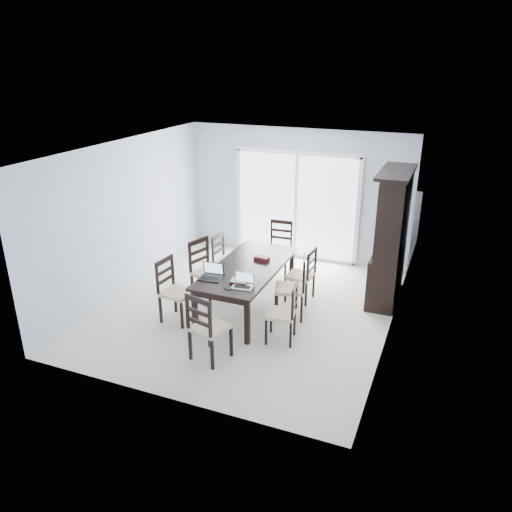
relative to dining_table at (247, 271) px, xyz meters
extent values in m
plane|color=beige|center=(0.00, 0.00, -0.67)|extent=(5.00, 5.00, 0.00)
plane|color=white|center=(0.00, 0.00, 1.93)|extent=(5.00, 5.00, 0.00)
cube|color=#ADBACF|center=(0.00, 2.50, 0.63)|extent=(4.50, 0.02, 2.60)
cube|color=#ADBACF|center=(-2.25, 0.00, 0.63)|extent=(0.02, 5.00, 2.60)
cube|color=#ADBACF|center=(2.25, 0.00, 0.63)|extent=(0.02, 5.00, 2.60)
cube|color=gray|center=(0.00, 3.50, -0.72)|extent=(4.50, 2.00, 0.10)
cube|color=#99999E|center=(0.00, 4.50, -0.12)|extent=(4.50, 0.06, 1.10)
cube|color=black|center=(0.00, 0.00, 0.06)|extent=(1.00, 2.20, 0.04)
cube|color=black|center=(0.00, 0.00, 0.00)|extent=(0.88, 2.08, 0.10)
cube|color=black|center=(-0.42, -1.00, -0.33)|extent=(0.07, 0.07, 0.69)
cube|color=black|center=(0.42, -1.00, -0.33)|extent=(0.07, 0.07, 0.69)
cube|color=black|center=(-0.42, 1.00, -0.33)|extent=(0.07, 0.07, 0.69)
cube|color=black|center=(0.42, 1.00, -0.33)|extent=(0.07, 0.07, 0.69)
cube|color=black|center=(2.01, 1.25, -0.25)|extent=(0.45, 1.30, 0.85)
cube|color=black|center=(2.04, 1.25, 0.83)|extent=(0.38, 1.30, 1.30)
cube|color=black|center=(2.01, 1.25, 1.50)|extent=(0.50, 1.38, 0.05)
cube|color=black|center=(1.84, 0.83, 0.83)|extent=(0.02, 0.36, 1.18)
cube|color=black|center=(1.84, 1.25, 0.83)|extent=(0.02, 0.36, 1.18)
cube|color=black|center=(1.84, 1.67, 0.83)|extent=(0.02, 0.36, 1.18)
cube|color=silver|center=(0.00, 2.48, 0.38)|extent=(2.40, 0.02, 2.10)
cube|color=white|center=(0.00, 2.46, 1.47)|extent=(2.52, 0.05, 0.08)
cube|color=white|center=(0.00, 2.46, 0.38)|extent=(0.06, 0.05, 2.10)
cube|color=white|center=(0.00, 2.46, -0.65)|extent=(2.52, 0.05, 0.05)
cube|color=black|center=(-1.02, -0.56, -0.45)|extent=(0.04, 0.04, 0.44)
cube|color=black|center=(-1.05, -0.95, -0.45)|extent=(0.04, 0.04, 0.44)
cube|color=black|center=(-0.63, -0.59, -0.45)|extent=(0.04, 0.04, 0.44)
cube|color=black|center=(-0.66, -0.98, -0.45)|extent=(0.04, 0.04, 0.44)
cube|color=tan|center=(-0.84, -0.77, -0.20)|extent=(0.47, 0.47, 0.05)
cube|color=black|center=(-0.85, 0.30, -0.44)|extent=(0.05, 0.05, 0.46)
cube|color=black|center=(-0.97, -0.10, -0.44)|extent=(0.05, 0.05, 0.46)
cube|color=black|center=(-0.46, 0.18, -0.44)|extent=(0.05, 0.05, 0.46)
cube|color=black|center=(-0.58, -0.22, -0.44)|extent=(0.05, 0.05, 0.46)
cube|color=tan|center=(-0.71, 0.04, -0.18)|extent=(0.57, 0.57, 0.05)
cube|color=black|center=(-0.88, 0.98, -0.47)|extent=(0.04, 0.04, 0.40)
cube|color=black|center=(-0.92, 0.63, -0.47)|extent=(0.04, 0.04, 0.40)
cube|color=black|center=(-0.54, 0.94, -0.47)|extent=(0.04, 0.04, 0.40)
cube|color=black|center=(-0.58, 0.59, -0.47)|extent=(0.04, 0.04, 0.40)
cube|color=tan|center=(-0.73, 0.79, -0.25)|extent=(0.43, 0.43, 0.05)
cube|color=black|center=(1.03, -0.87, -0.47)|extent=(0.04, 0.04, 0.40)
cube|color=black|center=(0.97, -0.52, -0.47)|extent=(0.04, 0.04, 0.40)
cube|color=black|center=(0.68, -0.92, -0.47)|extent=(0.04, 0.04, 0.40)
cube|color=black|center=(0.62, -0.57, -0.47)|extent=(0.04, 0.04, 0.40)
cube|color=tan|center=(0.83, -0.72, -0.25)|extent=(0.45, 0.45, 0.05)
cube|color=black|center=(0.95, -0.12, -0.45)|extent=(0.05, 0.05, 0.45)
cube|color=black|center=(0.84, 0.26, -0.45)|extent=(0.05, 0.05, 0.45)
cube|color=black|center=(0.57, -0.23, -0.45)|extent=(0.05, 0.05, 0.45)
cube|color=black|center=(0.46, 0.15, -0.45)|extent=(0.05, 0.05, 0.45)
cube|color=tan|center=(0.71, 0.02, -0.19)|extent=(0.55, 0.55, 0.05)
cube|color=black|center=(0.86, 0.44, -0.47)|extent=(0.04, 0.04, 0.41)
cube|color=black|center=(0.88, 0.81, -0.47)|extent=(0.04, 0.04, 0.41)
cube|color=black|center=(0.49, 0.47, -0.47)|extent=(0.04, 0.04, 0.41)
cube|color=black|center=(0.51, 0.83, -0.47)|extent=(0.04, 0.04, 0.41)
cube|color=tan|center=(0.69, 0.64, -0.23)|extent=(0.43, 0.43, 0.05)
cube|color=black|center=(-0.14, -1.66, -0.45)|extent=(0.04, 0.04, 0.44)
cube|color=black|center=(0.24, -1.76, -0.45)|extent=(0.04, 0.04, 0.44)
cube|color=black|center=(-0.04, -1.28, -0.45)|extent=(0.04, 0.04, 0.44)
cube|color=black|center=(0.34, -1.38, -0.45)|extent=(0.04, 0.04, 0.44)
cube|color=tan|center=(0.10, -1.52, -0.20)|extent=(0.53, 0.53, 0.05)
cube|color=black|center=(0.15, 1.75, -0.45)|extent=(0.04, 0.04, 0.44)
cube|color=black|center=(-0.23, 1.72, -0.45)|extent=(0.04, 0.04, 0.44)
cube|color=black|center=(0.18, 1.36, -0.45)|extent=(0.04, 0.04, 0.44)
cube|color=black|center=(-0.21, 1.33, -0.45)|extent=(0.04, 0.04, 0.44)
cube|color=tan|center=(-0.03, 1.54, -0.21)|extent=(0.46, 0.46, 0.05)
cube|color=black|center=(-0.32, -0.66, 0.09)|extent=(0.35, 0.26, 0.02)
cube|color=silver|center=(-0.32, -0.66, 0.20)|extent=(0.29, 0.06, 0.18)
cube|color=#BDBEC0|center=(0.24, -0.75, 0.08)|extent=(0.32, 0.24, 0.02)
cube|color=silver|center=(0.24, -0.75, 0.19)|extent=(0.26, 0.06, 0.16)
cube|color=maroon|center=(0.13, -0.61, 0.09)|extent=(0.25, 0.19, 0.03)
cube|color=gold|center=(0.14, -0.61, 0.11)|extent=(0.27, 0.22, 0.01)
cube|color=black|center=(0.06, -0.88, 0.08)|extent=(0.13, 0.09, 0.01)
cube|color=#4D120F|center=(0.12, 0.32, 0.11)|extent=(0.26, 0.16, 0.06)
cube|color=maroon|center=(-0.24, 3.65, -0.23)|extent=(2.00, 1.84, 0.88)
cube|color=#969696|center=(-0.24, 3.65, 0.24)|extent=(2.06, 1.90, 0.06)
camera|label=1|loc=(2.88, -6.70, 3.18)|focal=35.00mm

